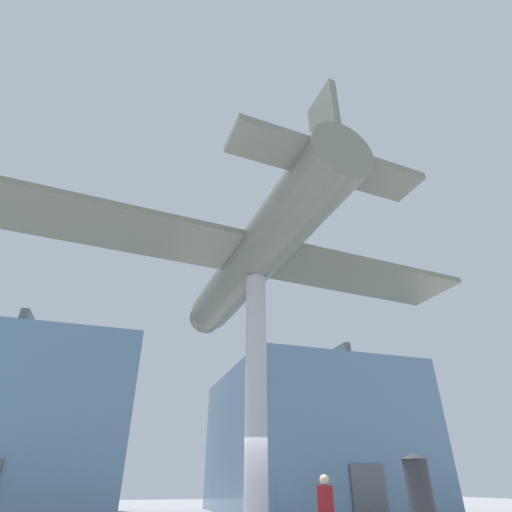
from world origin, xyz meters
TOP-DOWN VIEW (x-y plane):
  - glass_pavilion_left at (-8.21, 14.61)m, footprint 10.61×12.60m
  - glass_pavilion_right at (8.21, 14.61)m, footprint 10.61×12.60m
  - support_pylon_central at (0.00, 0.00)m, footprint 0.59×0.59m
  - suspended_airplane at (-0.01, 0.12)m, footprint 15.12×11.57m
  - visitor_person at (2.10, 0.54)m, footprint 0.45×0.41m
  - info_kiosk at (5.92, 1.65)m, footprint 0.88×0.88m

SIDE VIEW (x-z plane):
  - visitor_person at x=2.10m, z-range 0.13..1.84m
  - info_kiosk at x=5.92m, z-range 0.03..2.40m
  - support_pylon_central at x=0.00m, z-range 0.00..7.05m
  - glass_pavilion_left at x=-8.21m, z-range -0.29..8.12m
  - glass_pavilion_right at x=8.21m, z-range -0.29..8.12m
  - suspended_airplane at x=-0.01m, z-range 6.26..9.48m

